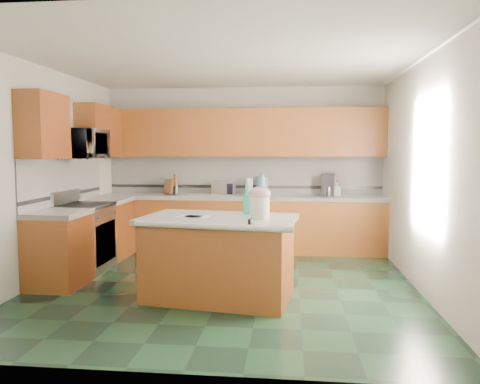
# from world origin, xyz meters

# --- Properties ---
(floor) EXTENTS (4.60, 4.60, 0.00)m
(floor) POSITION_xyz_m (0.00, 0.00, 0.00)
(floor) COLOR black
(floor) RESTS_ON ground
(ceiling) EXTENTS (4.60, 4.60, 0.00)m
(ceiling) POSITION_xyz_m (0.00, 0.00, 2.70)
(ceiling) COLOR white
(ceiling) RESTS_ON ground
(wall_back) EXTENTS (4.60, 0.04, 2.70)m
(wall_back) POSITION_xyz_m (0.00, 2.32, 1.35)
(wall_back) COLOR silver
(wall_back) RESTS_ON ground
(wall_front) EXTENTS (4.60, 0.04, 2.70)m
(wall_front) POSITION_xyz_m (0.00, -2.32, 1.35)
(wall_front) COLOR silver
(wall_front) RESTS_ON ground
(wall_left) EXTENTS (0.04, 4.60, 2.70)m
(wall_left) POSITION_xyz_m (-2.32, 0.00, 1.35)
(wall_left) COLOR silver
(wall_left) RESTS_ON ground
(wall_right) EXTENTS (0.04, 4.60, 2.70)m
(wall_right) POSITION_xyz_m (2.32, 0.00, 1.35)
(wall_right) COLOR silver
(wall_right) RESTS_ON ground
(back_base_cab) EXTENTS (4.60, 0.60, 0.86)m
(back_base_cab) POSITION_xyz_m (0.00, 2.00, 0.43)
(back_base_cab) COLOR #3C1708
(back_base_cab) RESTS_ON ground
(back_countertop) EXTENTS (4.60, 0.64, 0.06)m
(back_countertop) POSITION_xyz_m (0.00, 2.00, 0.89)
(back_countertop) COLOR white
(back_countertop) RESTS_ON back_base_cab
(back_upper_cab) EXTENTS (4.60, 0.33, 0.78)m
(back_upper_cab) POSITION_xyz_m (0.00, 2.13, 1.94)
(back_upper_cab) COLOR #3C1708
(back_upper_cab) RESTS_ON wall_back
(back_backsplash) EXTENTS (4.60, 0.02, 0.63)m
(back_backsplash) POSITION_xyz_m (0.00, 2.29, 1.24)
(back_backsplash) COLOR silver
(back_backsplash) RESTS_ON back_countertop
(back_accent_band) EXTENTS (4.60, 0.01, 0.05)m
(back_accent_band) POSITION_xyz_m (0.00, 2.28, 1.04)
(back_accent_band) COLOR black
(back_accent_band) RESTS_ON back_countertop
(left_base_cab_rear) EXTENTS (0.60, 0.82, 0.86)m
(left_base_cab_rear) POSITION_xyz_m (-2.00, 1.29, 0.43)
(left_base_cab_rear) COLOR #3C1708
(left_base_cab_rear) RESTS_ON ground
(left_counter_rear) EXTENTS (0.64, 0.82, 0.06)m
(left_counter_rear) POSITION_xyz_m (-2.00, 1.29, 0.89)
(left_counter_rear) COLOR white
(left_counter_rear) RESTS_ON left_base_cab_rear
(left_base_cab_front) EXTENTS (0.60, 0.72, 0.86)m
(left_base_cab_front) POSITION_xyz_m (-2.00, -0.24, 0.43)
(left_base_cab_front) COLOR #3C1708
(left_base_cab_front) RESTS_ON ground
(left_counter_front) EXTENTS (0.64, 0.72, 0.06)m
(left_counter_front) POSITION_xyz_m (-2.00, -0.24, 0.89)
(left_counter_front) COLOR white
(left_counter_front) RESTS_ON left_base_cab_front
(left_backsplash) EXTENTS (0.02, 2.30, 0.63)m
(left_backsplash) POSITION_xyz_m (-2.29, 0.55, 1.24)
(left_backsplash) COLOR silver
(left_backsplash) RESTS_ON wall_left
(left_accent_band) EXTENTS (0.01, 2.30, 0.05)m
(left_accent_band) POSITION_xyz_m (-2.28, 0.55, 1.04)
(left_accent_band) COLOR black
(left_accent_band) RESTS_ON wall_left
(left_upper_cab_rear) EXTENTS (0.33, 1.09, 0.78)m
(left_upper_cab_rear) POSITION_xyz_m (-2.13, 1.42, 1.94)
(left_upper_cab_rear) COLOR #3C1708
(left_upper_cab_rear) RESTS_ON wall_left
(left_upper_cab_front) EXTENTS (0.33, 0.72, 0.78)m
(left_upper_cab_front) POSITION_xyz_m (-2.13, -0.24, 1.94)
(left_upper_cab_front) COLOR #3C1708
(left_upper_cab_front) RESTS_ON wall_left
(range_body) EXTENTS (0.60, 0.76, 0.88)m
(range_body) POSITION_xyz_m (-2.00, 0.50, 0.44)
(range_body) COLOR #B7B7BC
(range_body) RESTS_ON ground
(range_oven_door) EXTENTS (0.02, 0.68, 0.55)m
(range_oven_door) POSITION_xyz_m (-1.71, 0.50, 0.40)
(range_oven_door) COLOR black
(range_oven_door) RESTS_ON range_body
(range_cooktop) EXTENTS (0.62, 0.78, 0.04)m
(range_cooktop) POSITION_xyz_m (-2.00, 0.50, 0.90)
(range_cooktop) COLOR black
(range_cooktop) RESTS_ON range_body
(range_handle) EXTENTS (0.02, 0.66, 0.02)m
(range_handle) POSITION_xyz_m (-1.68, 0.50, 0.78)
(range_handle) COLOR #B7B7BC
(range_handle) RESTS_ON range_body
(range_backguard) EXTENTS (0.06, 0.76, 0.18)m
(range_backguard) POSITION_xyz_m (-2.26, 0.50, 1.02)
(range_backguard) COLOR #B7B7BC
(range_backguard) RESTS_ON range_body
(microwave) EXTENTS (0.50, 0.73, 0.41)m
(microwave) POSITION_xyz_m (-2.00, 0.50, 1.73)
(microwave) COLOR #B7B7BC
(microwave) RESTS_ON wall_left
(island_base) EXTENTS (1.67, 1.10, 0.86)m
(island_base) POSITION_xyz_m (0.00, -0.50, 0.43)
(island_base) COLOR #3C1708
(island_base) RESTS_ON ground
(island_top) EXTENTS (1.78, 1.22, 0.06)m
(island_top) POSITION_xyz_m (0.00, -0.50, 0.89)
(island_top) COLOR white
(island_top) RESTS_ON island_base
(island_bullnose) EXTENTS (1.65, 0.30, 0.06)m
(island_bullnose) POSITION_xyz_m (0.00, -1.00, 0.89)
(island_bullnose) COLOR white
(island_bullnose) RESTS_ON island_base
(treat_jar) EXTENTS (0.25, 0.25, 0.23)m
(treat_jar) POSITION_xyz_m (0.46, -0.60, 1.04)
(treat_jar) COLOR #EFE5CD
(treat_jar) RESTS_ON island_top
(treat_jar_lid) EXTENTS (0.24, 0.24, 0.15)m
(treat_jar_lid) POSITION_xyz_m (0.46, -0.60, 1.19)
(treat_jar_lid) COLOR #CE919E
(treat_jar_lid) RESTS_ON treat_jar
(treat_jar_knob) EXTENTS (0.08, 0.03, 0.03)m
(treat_jar_knob) POSITION_xyz_m (0.46, -0.60, 1.24)
(treat_jar_knob) COLOR tan
(treat_jar_knob) RESTS_ON treat_jar_lid
(treat_jar_knob_end_l) EXTENTS (0.04, 0.04, 0.04)m
(treat_jar_knob_end_l) POSITION_xyz_m (0.42, -0.60, 1.24)
(treat_jar_knob_end_l) COLOR tan
(treat_jar_knob_end_l) RESTS_ON treat_jar_lid
(treat_jar_knob_end_r) EXTENTS (0.04, 0.04, 0.04)m
(treat_jar_knob_end_r) POSITION_xyz_m (0.50, -0.60, 1.24)
(treat_jar_knob_end_r) COLOR tan
(treat_jar_knob_end_r) RESTS_ON treat_jar_lid
(soap_bottle_island) EXTENTS (0.13, 0.13, 0.33)m
(soap_bottle_island) POSITION_xyz_m (0.31, -0.24, 1.09)
(soap_bottle_island) COLOR #20A27D
(soap_bottle_island) RESTS_ON island_top
(paper_sheet_a) EXTENTS (0.28, 0.21, 0.00)m
(paper_sheet_a) POSITION_xyz_m (-0.23, -0.52, 0.92)
(paper_sheet_a) COLOR white
(paper_sheet_a) RESTS_ON island_top
(paper_sheet_b) EXTENTS (0.30, 0.24, 0.00)m
(paper_sheet_b) POSITION_xyz_m (-0.31, -0.52, 0.92)
(paper_sheet_b) COLOR white
(paper_sheet_b) RESTS_ON island_top
(clamp_body) EXTENTS (0.05, 0.10, 0.09)m
(clamp_body) POSITION_xyz_m (0.40, -0.98, 0.93)
(clamp_body) COLOR black
(clamp_body) RESTS_ON island_top
(clamp_handle) EXTENTS (0.02, 0.07, 0.02)m
(clamp_handle) POSITION_xyz_m (0.40, -1.03, 0.91)
(clamp_handle) COLOR black
(clamp_handle) RESTS_ON island_top
(knife_block) EXTENTS (0.18, 0.21, 0.27)m
(knife_block) POSITION_xyz_m (-1.21, 2.05, 1.04)
(knife_block) COLOR #472814
(knife_block) RESTS_ON back_countertop
(utensil_crock) EXTENTS (0.11, 0.11, 0.14)m
(utensil_crock) POSITION_xyz_m (-1.12, 2.08, 0.99)
(utensil_crock) COLOR black
(utensil_crock) RESTS_ON back_countertop
(utensil_bundle) EXTENTS (0.06, 0.06, 0.20)m
(utensil_bundle) POSITION_xyz_m (-1.12, 2.08, 1.16)
(utensil_bundle) COLOR #472814
(utensil_bundle) RESTS_ON utensil_crock
(toaster_oven) EXTENTS (0.38, 0.26, 0.22)m
(toaster_oven) POSITION_xyz_m (-0.30, 2.05, 1.03)
(toaster_oven) COLOR #B7B7BC
(toaster_oven) RESTS_ON back_countertop
(toaster_oven_door) EXTENTS (0.33, 0.01, 0.18)m
(toaster_oven_door) POSITION_xyz_m (-0.30, 1.93, 1.03)
(toaster_oven_door) COLOR black
(toaster_oven_door) RESTS_ON toaster_oven
(paper_towel) EXTENTS (0.12, 0.12, 0.27)m
(paper_towel) POSITION_xyz_m (0.12, 2.10, 1.06)
(paper_towel) COLOR white
(paper_towel) RESTS_ON back_countertop
(paper_towel_base) EXTENTS (0.18, 0.18, 0.01)m
(paper_towel_base) POSITION_xyz_m (0.12, 2.10, 0.93)
(paper_towel_base) COLOR #B7B7BC
(paper_towel_base) RESTS_ON back_countertop
(water_jug) EXTENTS (0.19, 0.19, 0.31)m
(water_jug) POSITION_xyz_m (0.33, 2.06, 1.08)
(water_jug) COLOR #5B88A7
(water_jug) RESTS_ON back_countertop
(water_jug_neck) EXTENTS (0.09, 0.09, 0.04)m
(water_jug_neck) POSITION_xyz_m (0.33, 2.06, 1.25)
(water_jug_neck) COLOR #5B88A7
(water_jug_neck) RESTS_ON water_jug
(coffee_maker) EXTENTS (0.23, 0.24, 0.35)m
(coffee_maker) POSITION_xyz_m (1.40, 2.08, 1.09)
(coffee_maker) COLOR black
(coffee_maker) RESTS_ON back_countertop
(coffee_carafe) EXTENTS (0.14, 0.14, 0.14)m
(coffee_carafe) POSITION_xyz_m (1.40, 2.03, 0.99)
(coffee_carafe) COLOR black
(coffee_carafe) RESTS_ON back_countertop
(soap_bottle_back) EXTENTS (0.12, 0.12, 0.23)m
(soap_bottle_back) POSITION_xyz_m (1.54, 2.05, 1.03)
(soap_bottle_back) COLOR white
(soap_bottle_back) RESTS_ON back_countertop
(soap_back_cap) EXTENTS (0.02, 0.02, 0.03)m
(soap_back_cap) POSITION_xyz_m (1.54, 2.05, 1.16)
(soap_back_cap) COLOR red
(soap_back_cap) RESTS_ON soap_bottle_back
(window_light_proxy) EXTENTS (0.02, 1.40, 1.10)m
(window_light_proxy) POSITION_xyz_m (2.29, -0.20, 1.50)
(window_light_proxy) COLOR white
(window_light_proxy) RESTS_ON wall_right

